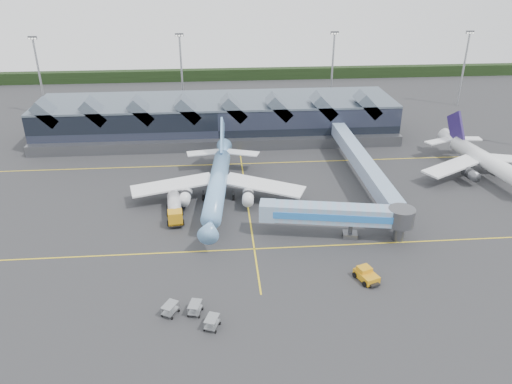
{
  "coord_description": "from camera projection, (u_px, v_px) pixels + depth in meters",
  "views": [
    {
      "loc": [
        -5.43,
        -76.51,
        43.64
      ],
      "look_at": [
        1.19,
        2.81,
        5.0
      ],
      "focal_mm": 35.0,
      "sensor_mm": 36.0,
      "label": 1
    }
  ],
  "objects": [
    {
      "name": "tree_line_far",
      "position": [
        229.0,
        74.0,
        185.79
      ],
      "size": [
        260.0,
        4.0,
        4.0
      ],
      "primitive_type": "cube",
      "color": "black",
      "rests_on": "ground"
    },
    {
      "name": "fuel_truck",
      "position": [
        175.0,
        207.0,
        90.01
      ],
      "size": [
        3.65,
        10.14,
        3.37
      ],
      "rotation": [
        0.0,
        0.0,
        0.1
      ],
      "color": "black",
      "rests_on": "ground"
    },
    {
      "name": "pushback_tug",
      "position": [
        366.0,
        275.0,
        72.99
      ],
      "size": [
        3.63,
        4.58,
        1.85
      ],
      "rotation": [
        0.0,
        0.0,
        0.35
      ],
      "color": "orange",
      "rests_on": "ground"
    },
    {
      "name": "regional_jet",
      "position": [
        486.0,
        160.0,
        105.51
      ],
      "size": [
        29.92,
        32.93,
        11.31
      ],
      "rotation": [
        0.0,
        0.0,
        0.15
      ],
      "color": "white",
      "rests_on": "ground"
    },
    {
      "name": "terminal",
      "position": [
        217.0,
        118.0,
        127.99
      ],
      "size": [
        90.0,
        22.25,
        12.52
      ],
      "color": "black",
      "rests_on": "ground"
    },
    {
      "name": "ground",
      "position": [
        251.0,
        225.0,
        88.05
      ],
      "size": [
        260.0,
        260.0,
        0.0
      ],
      "primitive_type": "plane",
      "color": "#2B2C2E",
      "rests_on": "ground"
    },
    {
      "name": "baggage_carts",
      "position": [
        192.0,
        313.0,
        65.26
      ],
      "size": [
        7.84,
        5.8,
        1.6
      ],
      "rotation": [
        0.0,
        0.0,
        -0.35
      ],
      "color": "gray",
      "rests_on": "ground"
    },
    {
      "name": "light_masts",
      "position": [
        308.0,
        73.0,
        140.47
      ],
      "size": [
        132.4,
        42.56,
        22.45
      ],
      "color": "#919499",
      "rests_on": "ground"
    },
    {
      "name": "jet_bridge",
      "position": [
        345.0,
        215.0,
        82.48
      ],
      "size": [
        25.36,
        8.03,
        5.94
      ],
      "rotation": [
        0.0,
        0.0,
        -0.18
      ],
      "color": "#77A4C7",
      "rests_on": "ground"
    },
    {
      "name": "taxi_stripes",
      "position": [
        247.0,
        199.0,
        97.01
      ],
      "size": [
        120.0,
        60.0,
        0.01
      ],
      "color": "yellow",
      "rests_on": "ground"
    },
    {
      "name": "main_airliner",
      "position": [
        218.0,
        182.0,
        95.46
      ],
      "size": [
        33.82,
        39.06,
        12.54
      ],
      "rotation": [
        0.0,
        0.0,
        -0.09
      ],
      "color": "#71BAE5",
      "rests_on": "ground"
    }
  ]
}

